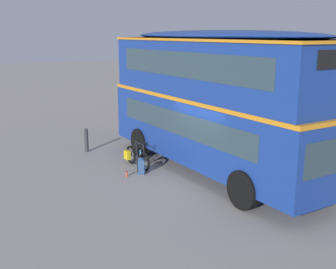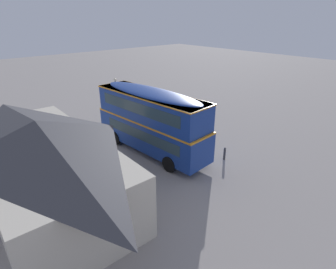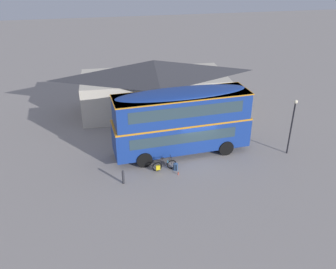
{
  "view_description": "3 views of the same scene",
  "coord_description": "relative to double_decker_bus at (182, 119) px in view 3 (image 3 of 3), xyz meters",
  "views": [
    {
      "loc": [
        10.79,
        -7.07,
        4.7
      ],
      "look_at": [
        -1.46,
        -0.76,
        1.39
      ],
      "focal_mm": 45.32,
      "sensor_mm": 36.0,
      "label": 1
    },
    {
      "loc": [
        -15.7,
        12.03,
        9.57
      ],
      "look_at": [
        -2.17,
        0.1,
        1.62
      ],
      "focal_mm": 29.01,
      "sensor_mm": 36.0,
      "label": 2
    },
    {
      "loc": [
        -6.39,
        -21.3,
        13.29
      ],
      "look_at": [
        -2.1,
        -0.04,
        1.94
      ],
      "focal_mm": 38.24,
      "sensor_mm": 36.0,
      "label": 3
    }
  ],
  "objects": [
    {
      "name": "street_lamp",
      "position": [
        7.53,
        -1.65,
        -0.03
      ],
      "size": [
        0.28,
        0.28,
        4.18
      ],
      "color": "black",
      "rests_on": "ground"
    },
    {
      "name": "kerb_bollard",
      "position": [
        -4.49,
        -3.09,
        -2.14
      ],
      "size": [
        0.16,
        0.16,
        0.97
      ],
      "color": "#333338",
      "rests_on": "ground"
    },
    {
      "name": "water_bottle_red_squeeze",
      "position": [
        -0.86,
        -2.81,
        -2.55
      ],
      "size": [
        0.07,
        0.07,
        0.21
      ],
      "color": "#D84C33",
      "rests_on": "ground"
    },
    {
      "name": "touring_bicycle",
      "position": [
        -1.71,
        -2.1,
        -2.27
      ],
      "size": [
        1.7,
        0.55,
        1.0
      ],
      "color": "black",
      "rests_on": "ground"
    },
    {
      "name": "backpack_on_ground",
      "position": [
        -0.93,
        -2.25,
        -2.35
      ],
      "size": [
        0.35,
        0.33,
        0.57
      ],
      "color": "#2D4C7A",
      "rests_on": "ground"
    },
    {
      "name": "pub_building",
      "position": [
        -0.66,
        7.94,
        -0.25
      ],
      "size": [
        13.23,
        6.48,
        4.7
      ],
      "color": "beige",
      "rests_on": "ground"
    },
    {
      "name": "ground_plane",
      "position": [
        0.97,
        -0.68,
        -2.64
      ],
      "size": [
        120.0,
        120.0,
        0.0
      ],
      "primitive_type": "plane",
      "color": "gray"
    },
    {
      "name": "double_decker_bus",
      "position": [
        0.0,
        0.0,
        0.0
      ],
      "size": [
        9.84,
        3.23,
        4.79
      ],
      "color": "black",
      "rests_on": "ground"
    }
  ]
}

